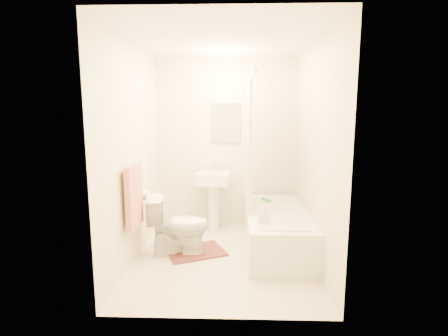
{
  "coord_description": "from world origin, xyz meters",
  "views": [
    {
      "loc": [
        0.13,
        -3.79,
        1.66
      ],
      "look_at": [
        0.0,
        0.25,
        1.0
      ],
      "focal_mm": 28.0,
      "sensor_mm": 36.0,
      "label": 1
    }
  ],
  "objects_px": {
    "bathtub": "(276,230)",
    "bath_mat": "(196,252)",
    "soap_bottle": "(264,214)",
    "sink": "(213,199)",
    "toilet": "(178,225)"
  },
  "relations": [
    {
      "from": "bathtub",
      "to": "bath_mat",
      "type": "relative_size",
      "value": 2.54
    },
    {
      "from": "bathtub",
      "to": "bath_mat",
      "type": "height_order",
      "value": "bathtub"
    },
    {
      "from": "bath_mat",
      "to": "soap_bottle",
      "type": "bearing_deg",
      "value": -20.93
    },
    {
      "from": "bathtub",
      "to": "soap_bottle",
      "type": "relative_size",
      "value": 8.06
    },
    {
      "from": "sink",
      "to": "bath_mat",
      "type": "height_order",
      "value": "sink"
    },
    {
      "from": "toilet",
      "to": "sink",
      "type": "distance_m",
      "value": 0.93
    },
    {
      "from": "sink",
      "to": "bath_mat",
      "type": "relative_size",
      "value": 1.36
    },
    {
      "from": "toilet",
      "to": "sink",
      "type": "xyz_separation_m",
      "value": [
        0.36,
        0.86,
        0.1
      ]
    },
    {
      "from": "sink",
      "to": "soap_bottle",
      "type": "height_order",
      "value": "sink"
    },
    {
      "from": "bathtub",
      "to": "toilet",
      "type": "bearing_deg",
      "value": -170.25
    },
    {
      "from": "bath_mat",
      "to": "soap_bottle",
      "type": "relative_size",
      "value": 3.18
    },
    {
      "from": "sink",
      "to": "bath_mat",
      "type": "bearing_deg",
      "value": -96.92
    },
    {
      "from": "toilet",
      "to": "bath_mat",
      "type": "xyz_separation_m",
      "value": [
        0.19,
        0.03,
        -0.33
      ]
    },
    {
      "from": "sink",
      "to": "toilet",
      "type": "bearing_deg",
      "value": -108.46
    },
    {
      "from": "sink",
      "to": "bath_mat",
      "type": "distance_m",
      "value": 0.95
    }
  ]
}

